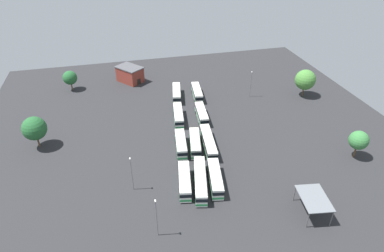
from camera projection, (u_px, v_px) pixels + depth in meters
The scene contains 20 objects.
ground_plane at pixel (192, 133), 96.05m from camera, with size 122.72×122.72×0.00m, color #28282B.
bus_row0_slot0 at pixel (215, 178), 76.79m from camera, with size 11.81×4.69×3.42m.
bus_row0_slot1 at pixel (200, 180), 76.17m from camera, with size 14.37×5.68×3.42m.
bus_row0_slot2 at pixel (185, 181), 76.04m from camera, with size 11.41×4.59×3.42m.
bus_row1_slot0 at pixel (208, 143), 88.82m from camera, with size 14.35×4.24×3.42m.
bus_row1_slot1 at pixel (195, 143), 88.68m from camera, with size 11.23×4.69×3.42m.
bus_row1_slot2 at pixel (181, 144), 88.29m from camera, with size 10.92×4.07×3.42m.
bus_row2_slot0 at pixel (202, 114), 101.47m from camera, with size 11.18×3.69×3.42m.
bus_row2_slot2 at pixel (178, 115), 100.88m from camera, with size 11.68×4.26×3.42m.
bus_row3_slot0 at pixel (197, 93), 113.82m from camera, with size 11.61×3.99×3.42m.
bus_row3_slot2 at pixel (177, 93), 113.42m from camera, with size 11.85×4.70×3.42m.
depot_building at pixel (130, 74), 124.21m from camera, with size 11.55×11.05×5.88m.
maintenance_shelter at pixel (314, 199), 68.16m from camera, with size 8.91×6.76×4.28m.
lamp_post_mid_lot at pixel (251, 83), 112.40m from camera, with size 0.56×0.28×9.39m.
lamp_post_far_corner at pixel (157, 217), 62.53m from camera, with size 0.56×0.28×9.54m.
lamp_post_by_building at pixel (132, 173), 73.56m from camera, with size 0.56×0.28×9.13m.
tree_south_edge at pixel (34, 128), 87.16m from camera, with size 6.41×6.41×9.13m.
tree_east_edge at pixel (359, 140), 83.67m from camera, with size 4.93×4.93×7.77m.
tree_north_edge at pixel (305, 80), 112.57m from camera, with size 6.97×6.97×9.57m.
tree_northwest at pixel (70, 78), 117.19m from camera, with size 4.98×4.98×7.23m.
Camera 1 is at (-77.42, 19.19, 53.55)m, focal length 30.77 mm.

